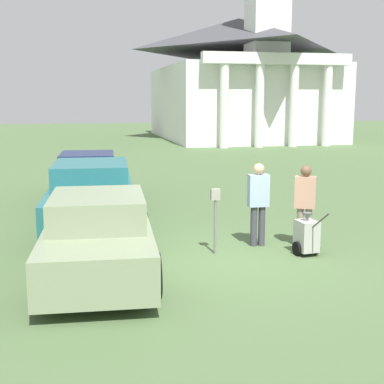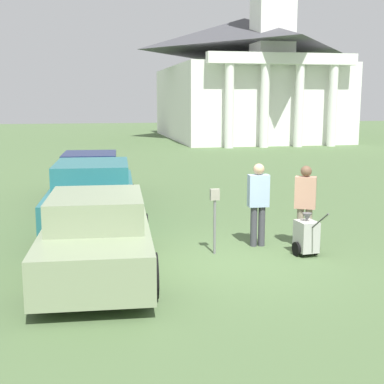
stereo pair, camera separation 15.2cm
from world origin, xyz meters
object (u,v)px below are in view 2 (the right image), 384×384
object	(u,v)px
parked_car_navy	(91,177)
equipment_cart	(306,236)
person_supervisor	(305,201)
church	(246,72)
parked_car_sage	(97,235)
parked_car_teal	(93,196)
parking_meter	(215,209)
person_worker	(258,199)

from	to	relation	value
parked_car_navy	equipment_cart	bearing A→B (deg)	-56.44
person_supervisor	church	distance (m)	31.49
parked_car_sage	parked_car_teal	size ratio (longest dim) A/B	0.87
person_supervisor	church	bearing A→B (deg)	-77.20
equipment_cart	parked_car_teal	bearing A→B (deg)	135.08
parked_car_navy	parking_meter	xyz separation A→B (m)	(2.29, -6.57, 0.23)
parked_car_teal	parked_car_navy	xyz separation A→B (m)	(0.00, 3.73, -0.05)
parked_car_teal	person_worker	bearing A→B (deg)	-32.90
parked_car_teal	parking_meter	size ratio (longest dim) A/B	4.15
person_worker	equipment_cart	xyz separation A→B (m)	(0.72, -0.84, -0.60)
person_worker	parked_car_navy	bearing A→B (deg)	-59.65
parked_car_navy	person_supervisor	xyz separation A→B (m)	(4.20, -6.49, 0.29)
parked_car_teal	parked_car_sage	bearing A→B (deg)	-86.20
parked_car_sage	person_supervisor	xyz separation A→B (m)	(4.20, 0.77, 0.30)
parked_car_teal	church	world-z (taller)	church
parking_meter	person_supervisor	world-z (taller)	person_supervisor
person_supervisor	parking_meter	bearing A→B (deg)	29.86
parked_car_sage	equipment_cart	distance (m)	4.04
parked_car_navy	parking_meter	bearing A→B (deg)	-67.01
parked_car_sage	person_worker	size ratio (longest dim) A/B	2.73
person_worker	person_supervisor	bearing A→B (deg)	163.84
parked_car_navy	parked_car_teal	bearing A→B (deg)	-86.22
parked_car_navy	parking_meter	size ratio (longest dim) A/B	3.71
parked_car_teal	person_worker	distance (m)	4.13
parked_car_navy	person_worker	xyz separation A→B (m)	(3.30, -6.19, 0.31)
parked_car_sage	church	distance (m)	33.56
parked_car_sage	person_supervisor	bearing A→B (deg)	14.16
parked_car_teal	parked_car_navy	world-z (taller)	parked_car_teal
equipment_cart	parked_car_navy	bearing A→B (deg)	114.21
parked_car_navy	parking_meter	world-z (taller)	parked_car_navy
person_supervisor	parked_car_navy	bearing A→B (deg)	-29.50
parked_car_navy	church	size ratio (longest dim) A/B	0.21
equipment_cart	person_worker	bearing A→B (deg)	125.07
parked_car_teal	person_supervisor	world-z (taller)	person_supervisor
parking_meter	person_supervisor	distance (m)	1.92
parked_car_sage	equipment_cart	world-z (taller)	parked_car_sage
parked_car_sage	person_supervisor	world-z (taller)	person_supervisor
parking_meter	person_worker	world-z (taller)	person_worker
church	person_worker	bearing A→B (deg)	-106.53
church	equipment_cart	bearing A→B (deg)	-104.86
person_worker	church	world-z (taller)	church
parking_meter	church	bearing A→B (deg)	71.91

